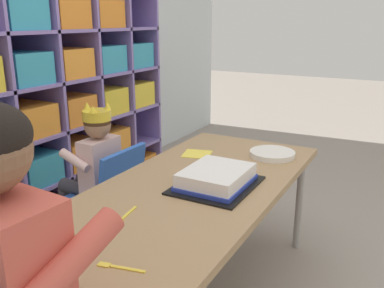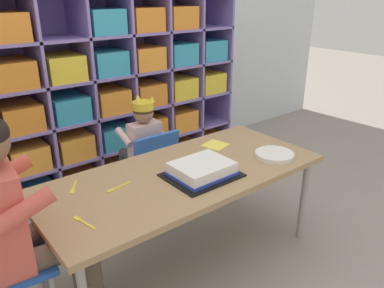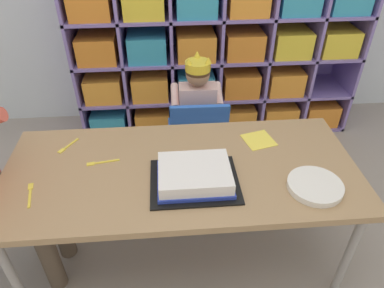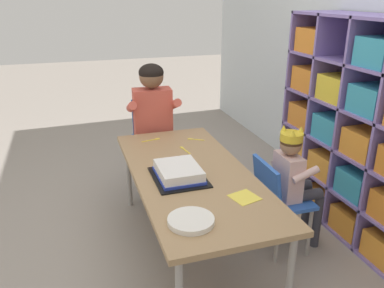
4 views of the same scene
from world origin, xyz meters
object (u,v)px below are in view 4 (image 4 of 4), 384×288
Objects in this scene: fork_at_table_front_edge at (195,139)px; fork_by_napkin at (152,140)px; fork_beside_plate_stack at (185,150)px; classroom_chair_blue at (278,196)px; classroom_chair_adult_side at (153,136)px; adult_helper_seated at (154,117)px; birthday_cake_on_tray at (179,173)px; activity_table at (191,178)px; paper_plate_stack at (191,221)px; child_with_crown at (294,174)px.

fork_at_table_front_edge and fork_by_napkin have the same top height.
fork_beside_plate_stack is at bearing 111.74° from fork_by_napkin.
classroom_chair_blue is 1.23m from classroom_chair_adult_side.
adult_helper_seated is 2.95× the size of birthday_cake_on_tray.
birthday_cake_on_tray is 3.20× the size of fork_at_table_front_edge.
fork_beside_plate_stack is 0.31m from fork_by_napkin.
activity_table is 1.43× the size of adult_helper_seated.
classroom_chair_adult_side is at bearing 174.60° from paper_plate_stack.
activity_table is 0.62m from fork_by_napkin.
child_with_crown is 0.79m from fork_at_table_front_edge.
birthday_cake_on_tray reaches higher than classroom_chair_blue.
adult_helper_seated is 0.26m from fork_by_napkin.
paper_plate_stack is (1.38, -0.13, -0.09)m from adult_helper_seated.
classroom_chair_blue is at bearing -55.54° from adult_helper_seated.
fork_beside_plate_stack is at bearing -74.11° from adult_helper_seated.
fork_beside_plate_stack is (-0.48, -0.47, 0.19)m from classroom_chair_blue.
fork_at_table_front_edge is 0.79× the size of fork_beside_plate_stack.
classroom_chair_adult_side is 5.38× the size of fork_by_napkin.
activity_table is at bearing -19.15° from fork_beside_plate_stack.
classroom_chair_blue is at bearing -58.66° from classroom_chair_adult_side.
classroom_chair_blue is 0.70m from fork_beside_plate_stack.
classroom_chair_adult_side reaches higher than classroom_chair_blue.
fork_at_table_front_edge is at bearing 159.63° from activity_table.
fork_at_table_front_edge reaches higher than activity_table.
classroom_chair_adult_side is at bearing 90.00° from adult_helper_seated.
activity_table is 0.65m from child_with_crown.
fork_by_napkin is at bearing 41.97° from classroom_chair_blue.
birthday_cake_on_tray reaches higher than fork_by_napkin.
child_with_crown reaches higher than fork_at_table_front_edge.
paper_plate_stack is at bearing -23.80° from fork_beside_plate_stack.
paper_plate_stack is (0.53, -0.17, 0.05)m from activity_table.
classroom_chair_blue is 1.17m from adult_helper_seated.
classroom_chair_adult_side is (-0.96, -0.03, -0.06)m from activity_table.
child_with_crown is 0.91m from paper_plate_stack.
child_with_crown reaches higher than paper_plate_stack.
fork_beside_plate_stack is at bearing -77.12° from classroom_chair_adult_side.
fork_beside_plate_stack is (-0.48, -0.57, 0.05)m from child_with_crown.
classroom_chair_blue is (0.13, 0.53, -0.15)m from activity_table.
classroom_chair_blue is 1.70× the size of birthday_cake_on_tray.
adult_helper_seated reaches higher than paper_plate_stack.
classroom_chair_adult_side is 6.67× the size of fork_at_table_front_edge.
classroom_chair_blue is 0.84m from paper_plate_stack.
adult_helper_seated is 9.43× the size of fork_at_table_front_edge.
fork_at_table_front_edge is 0.32m from fork_by_napkin.
birthday_cake_on_tray is at bearing -62.09° from activity_table.
classroom_chair_blue is 5.44× the size of fork_at_table_front_edge.
adult_helper_seated is at bearing 31.49° from classroom_chair_blue.
birthday_cake_on_tray is 0.49m from paper_plate_stack.
classroom_chair_adult_side is at bearing -179.93° from fork_beside_plate_stack.
paper_plate_stack is 1.96× the size of fork_at_table_front_edge.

